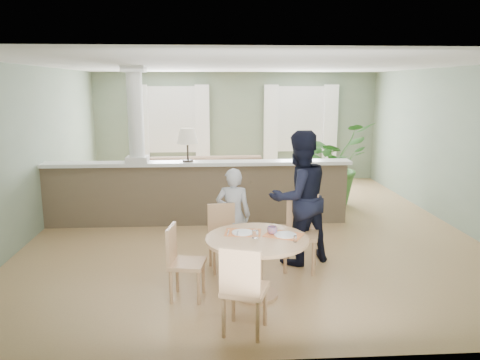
{
  "coord_description": "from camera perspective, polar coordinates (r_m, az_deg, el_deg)",
  "views": [
    {
      "loc": [
        -0.67,
        -7.72,
        2.4
      ],
      "look_at": [
        -0.24,
        -1.0,
        1.02
      ],
      "focal_mm": 35.0,
      "sensor_mm": 36.0,
      "label": 1
    }
  ],
  "objects": [
    {
      "name": "ground",
      "position": [
        8.11,
        1.21,
        -5.66
      ],
      "size": [
        8.0,
        8.0,
        0.0
      ],
      "primitive_type": "plane",
      "color": "tan",
      "rests_on": "ground"
    },
    {
      "name": "room_shell",
      "position": [
        8.39,
        0.7,
        7.53
      ],
      "size": [
        7.02,
        8.02,
        2.71
      ],
      "color": "gray",
      "rests_on": "ground"
    },
    {
      "name": "pony_wall",
      "position": [
        8.11,
        -5.85,
        -0.57
      ],
      "size": [
        5.32,
        0.38,
        2.7
      ],
      "color": "brown",
      "rests_on": "ground"
    },
    {
      "name": "sofa",
      "position": [
        9.32,
        -4.56,
        -0.41
      ],
      "size": [
        3.31,
        1.42,
        0.95
      ],
      "primitive_type": "imported",
      "rotation": [
        0.0,
        0.0,
        0.05
      ],
      "color": "#835E47",
      "rests_on": "ground"
    },
    {
      "name": "houseplant",
      "position": [
        9.64,
        11.16,
        1.98
      ],
      "size": [
        1.98,
        1.94,
        1.67
      ],
      "primitive_type": "imported",
      "rotation": [
        0.0,
        0.0,
        0.64
      ],
      "color": "#376F2C",
      "rests_on": "ground"
    },
    {
      "name": "dining_table",
      "position": [
        5.37,
        2.13,
        -8.47
      ],
      "size": [
        1.17,
        1.17,
        0.8
      ],
      "rotation": [
        0.0,
        0.0,
        -0.14
      ],
      "color": "tan",
      "rests_on": "ground"
    },
    {
      "name": "chair_far_boy",
      "position": [
        6.21,
        -2.11,
        -6.55
      ],
      "size": [
        0.44,
        0.44,
        0.86
      ],
      "rotation": [
        0.0,
        0.0,
        0.16
      ],
      "color": "tan",
      "rests_on": "ground"
    },
    {
      "name": "chair_far_man",
      "position": [
        6.26,
        7.5,
        -5.83
      ],
      "size": [
        0.54,
        0.54,
        0.98
      ],
      "rotation": [
        0.0,
        0.0,
        -0.26
      ],
      "color": "tan",
      "rests_on": "ground"
    },
    {
      "name": "chair_near",
      "position": [
        4.59,
        0.37,
        -12.85
      ],
      "size": [
        0.53,
        0.53,
        0.92
      ],
      "rotation": [
        0.0,
        0.0,
        2.81
      ],
      "color": "tan",
      "rests_on": "ground"
    },
    {
      "name": "chair_side",
      "position": [
        5.39,
        -7.19,
        -9.51
      ],
      "size": [
        0.44,
        0.44,
        0.85
      ],
      "rotation": [
        0.0,
        0.0,
        1.41
      ],
      "color": "tan",
      "rests_on": "ground"
    },
    {
      "name": "child_person",
      "position": [
        6.39,
        -0.83,
        -4.31
      ],
      "size": [
        0.52,
        0.38,
        1.31
      ],
      "primitive_type": "imported",
      "rotation": [
        0.0,
        0.0,
        3.0
      ],
      "color": "#A0A0A5",
      "rests_on": "ground"
    },
    {
      "name": "man_person",
      "position": [
        6.35,
        7.19,
        -2.15
      ],
      "size": [
        1.08,
        0.98,
        1.82
      ],
      "primitive_type": "imported",
      "rotation": [
        0.0,
        0.0,
        3.56
      ],
      "color": "black",
      "rests_on": "ground"
    }
  ]
}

